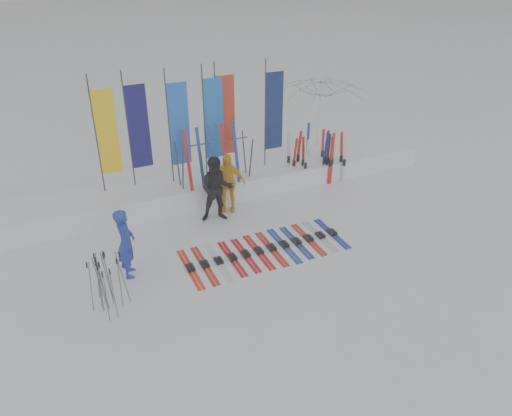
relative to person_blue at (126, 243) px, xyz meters
name	(u,v)px	position (x,y,z in m)	size (l,w,h in m)	color
ground	(277,280)	(2.94, -1.59, -0.83)	(120.00, 120.00, 0.00)	white
snow_bank	(208,185)	(2.94, 3.01, -0.53)	(14.00, 1.60, 0.60)	white
person_blue	(126,243)	(0.00, 0.00, 0.00)	(0.61, 0.40, 1.66)	#1B2E9E
person_black	(217,189)	(2.70, 1.52, 0.07)	(0.88, 0.68, 1.80)	black
person_yellow	(227,183)	(3.13, 1.91, 0.01)	(0.99, 0.41, 1.69)	#F3A40F
tent_canopy	(321,118)	(7.39, 4.18, 0.55)	(3.01, 3.07, 2.76)	white
ski_row	(264,250)	(3.18, -0.40, -0.80)	(3.98, 1.69, 0.07)	red
pole_cluster	(106,284)	(-0.63, -0.97, -0.23)	(0.77, 0.86, 1.26)	#595B60
feather_flags	(191,122)	(2.60, 3.20, 1.41)	(5.34, 0.30, 3.20)	#383A3F
ski_rack	(215,156)	(3.05, 2.61, 0.55)	(2.04, 0.80, 1.23)	#383A3F
upright_skis	(318,157)	(6.34, 2.51, -0.03)	(1.63, 1.10, 1.69)	red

